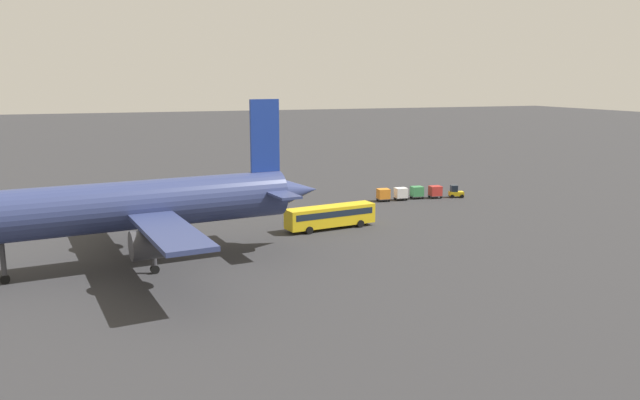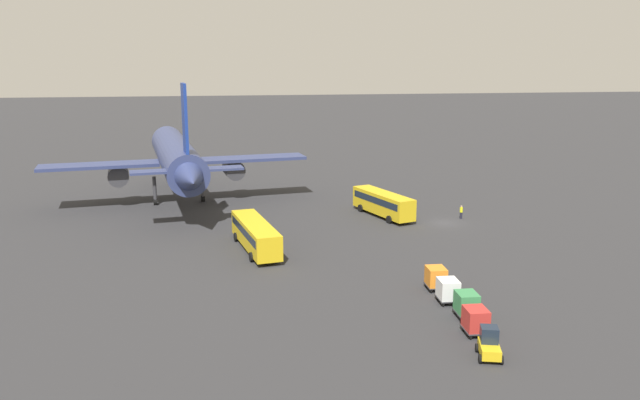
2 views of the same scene
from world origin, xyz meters
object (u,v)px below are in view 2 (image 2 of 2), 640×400
at_px(cargo_cart_white, 448,289).
at_px(airplane, 177,157).
at_px(baggage_tug, 489,344).
at_px(cargo_cart_green, 467,303).
at_px(shuttle_bus_far, 255,233).
at_px(shuttle_bus_near, 383,202).
at_px(cargo_cart_red, 476,320).
at_px(worker_person, 461,212).
at_px(cargo_cart_orange, 436,277).

bearing_deg(cargo_cart_white, airplane, 28.69).
height_order(baggage_tug, cargo_cart_green, baggage_tug).
distance_m(shuttle_bus_far, cargo_cart_white, 23.34).
relative_size(shuttle_bus_near, cargo_cart_red, 5.49).
height_order(shuttle_bus_far, baggage_tug, shuttle_bus_far).
distance_m(shuttle_bus_far, worker_person, 28.67).
bearing_deg(airplane, cargo_cart_orange, -156.66).
distance_m(shuttle_bus_far, cargo_cart_orange, 21.08).
height_order(baggage_tug, cargo_cart_red, baggage_tug).
bearing_deg(cargo_cart_red, shuttle_bus_far, 30.69).
bearing_deg(cargo_cart_green, worker_person, -22.03).
xyz_separation_m(baggage_tug, cargo_cart_green, (6.70, -1.20, 0.25)).
xyz_separation_m(shuttle_bus_far, cargo_cart_red, (-24.35, -14.45, -0.65)).
relative_size(cargo_cart_red, cargo_cart_white, 1.00).
distance_m(airplane, cargo_cart_red, 55.54).
xyz_separation_m(shuttle_bus_near, cargo_cart_red, (-36.26, 3.18, -0.70)).
xyz_separation_m(airplane, cargo_cart_white, (-43.70, -23.92, -5.37)).
height_order(baggage_tug, cargo_cart_orange, baggage_tug).
height_order(worker_person, cargo_cart_green, cargo_cart_green).
bearing_deg(cargo_cart_white, cargo_cart_red, 177.09).
height_order(airplane, shuttle_bus_far, airplane).
xyz_separation_m(cargo_cart_green, cargo_cart_white, (3.14, 0.31, 0.00)).
xyz_separation_m(cargo_cart_red, cargo_cart_green, (3.14, -0.63, 0.00)).
bearing_deg(cargo_cart_green, airplane, 27.35).
bearing_deg(cargo_cart_green, shuttle_bus_near, -4.40).
distance_m(baggage_tug, cargo_cart_orange, 13.03).
relative_size(baggage_tug, cargo_cart_red, 1.28).
relative_size(airplane, cargo_cart_orange, 20.81).
bearing_deg(cargo_cart_orange, cargo_cart_green, -178.15).
xyz_separation_m(baggage_tug, cargo_cart_red, (3.56, -0.57, 0.25)).
bearing_deg(cargo_cart_orange, cargo_cart_red, 177.40).
xyz_separation_m(cargo_cart_red, cargo_cart_white, (6.29, -0.32, 0.00)).
xyz_separation_m(shuttle_bus_far, cargo_cart_green, (-21.20, -15.08, -0.65)).
xyz_separation_m(worker_person, cargo_cart_orange, (-23.78, 12.37, 0.32)).
bearing_deg(cargo_cart_red, cargo_cart_orange, -2.60).
xyz_separation_m(airplane, worker_person, (-16.78, -36.39, -5.69)).
bearing_deg(cargo_cart_white, shuttle_bus_near, -5.45).
relative_size(cargo_cart_white, cargo_cart_orange, 1.00).
bearing_deg(baggage_tug, worker_person, -3.20).
bearing_deg(worker_person, shuttle_bus_far, 108.03).
height_order(airplane, worker_person, airplane).
xyz_separation_m(shuttle_bus_far, worker_person, (8.87, -27.24, -0.97)).
xyz_separation_m(airplane, cargo_cart_red, (-49.99, -23.60, -5.37)).
relative_size(worker_person, cargo_cart_green, 0.83).
xyz_separation_m(airplane, shuttle_bus_far, (-25.64, -9.15, -4.72)).
height_order(airplane, cargo_cart_red, airplane).
height_order(cargo_cart_red, cargo_cart_white, same).
bearing_deg(cargo_cart_orange, worker_person, -27.48).
bearing_deg(airplane, cargo_cart_green, -159.95).
distance_m(shuttle_bus_near, cargo_cart_green, 33.22).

